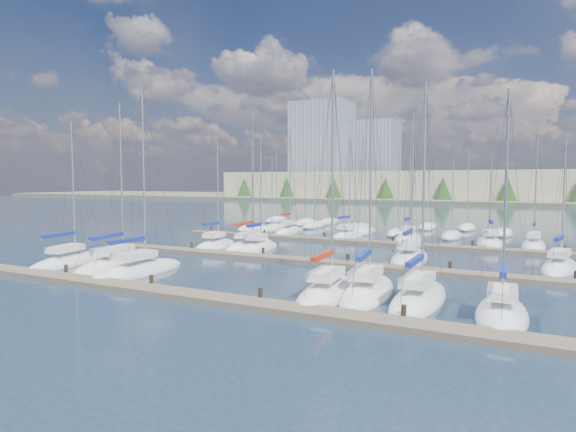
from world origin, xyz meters
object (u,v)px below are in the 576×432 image
at_px(sailboat_i, 250,245).
at_px(sailboat_c, 139,270).
at_px(sailboat_e, 367,291).
at_px(sailboat_j, 258,248).
at_px(sailboat_b, 117,264).
at_px(sailboat_a, 69,262).
at_px(sailboat_m, 560,268).
at_px(sailboat_q, 490,243).
at_px(sailboat_f, 419,299).
at_px(sailboat_l, 410,258).
at_px(sailboat_g, 502,314).
at_px(sailboat_r, 534,246).
at_px(sailboat_o, 347,236).
at_px(sailboat_d, 328,292).
at_px(sailboat_p, 408,238).
at_px(sailboat_n, 288,231).
at_px(sailboat_h, 216,246).

distance_m(sailboat_i, sailboat_c, 15.34).
distance_m(sailboat_e, sailboat_j, 19.95).
bearing_deg(sailboat_b, sailboat_i, 61.97).
bearing_deg(sailboat_a, sailboat_j, 44.54).
xyz_separation_m(sailboat_m, sailboat_q, (-6.01, 13.17, -0.00)).
height_order(sailboat_f, sailboat_e, sailboat_e).
bearing_deg(sailboat_l, sailboat_e, -91.58).
relative_size(sailboat_q, sailboat_j, 0.92).
relative_size(sailboat_c, sailboat_j, 1.25).
height_order(sailboat_g, sailboat_c, sailboat_c).
bearing_deg(sailboat_l, sailboat_r, 51.38).
xyz_separation_m(sailboat_i, sailboat_a, (-7.87, -15.21, -0.01)).
distance_m(sailboat_o, sailboat_g, 33.79).
distance_m(sailboat_r, sailboat_d, 30.53).
relative_size(sailboat_b, sailboat_l, 1.05).
distance_m(sailboat_m, sailboat_j, 25.96).
height_order(sailboat_i, sailboat_l, sailboat_i).
relative_size(sailboat_a, sailboat_e, 0.86).
bearing_deg(sailboat_p, sailboat_c, -119.68).
distance_m(sailboat_r, sailboat_g, 29.04).
distance_m(sailboat_r, sailboat_n, 28.59).
xyz_separation_m(sailboat_i, sailboat_d, (15.04, -15.37, -0.01)).
relative_size(sailboat_q, sailboat_i, 0.75).
xyz_separation_m(sailboat_a, sailboat_o, (13.83, 27.61, 0.02)).
bearing_deg(sailboat_m, sailboat_o, 160.51).
relative_size(sailboat_q, sailboat_d, 0.77).
xyz_separation_m(sailboat_q, sailboat_i, (-21.64, -13.41, 0.01)).
relative_size(sailboat_o, sailboat_d, 0.91).
bearing_deg(sailboat_p, sailboat_o, -176.63).
relative_size(sailboat_h, sailboat_d, 0.81).
relative_size(sailboat_p, sailboat_g, 1.17).
bearing_deg(sailboat_q, sailboat_d, -111.98).
bearing_deg(sailboat_i, sailboat_c, -92.75).
bearing_deg(sailboat_a, sailboat_g, -12.24).
bearing_deg(sailboat_r, sailboat_a, -139.86).
bearing_deg(sailboat_q, sailboat_o, 174.56).
height_order(sailboat_q, sailboat_h, sailboat_h).
relative_size(sailboat_e, sailboat_l, 1.08).
distance_m(sailboat_p, sailboat_e, 27.75).
distance_m(sailboat_i, sailboat_e, 22.00).
distance_m(sailboat_q, sailboat_o, 15.71).
height_order(sailboat_q, sailboat_o, sailboat_o).
bearing_deg(sailboat_j, sailboat_b, -115.93).
height_order(sailboat_b, sailboat_d, sailboat_d).
relative_size(sailboat_q, sailboat_g, 0.89).
bearing_deg(sailboat_c, sailboat_r, 46.17).
distance_m(sailboat_f, sailboat_c, 20.35).
xyz_separation_m(sailboat_p, sailboat_h, (-15.98, -15.20, -0.00)).
relative_size(sailboat_a, sailboat_d, 0.87).
bearing_deg(sailboat_n, sailboat_r, -9.68).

